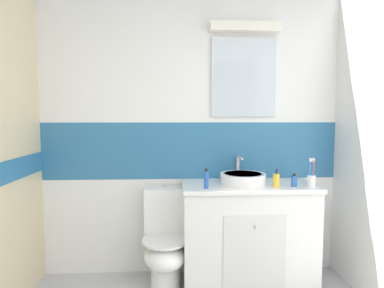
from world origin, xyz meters
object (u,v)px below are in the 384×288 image
Objects in this scene: toothbrush_cup at (311,179)px; perfume_flask_small at (294,180)px; soap_dispenser at (276,180)px; toilet at (165,241)px; toothpaste_tube_upright at (206,179)px; sink_basin at (243,178)px.

toothbrush_cup reaches higher than perfume_flask_small.
toothbrush_cup is 0.27m from soap_dispenser.
soap_dispenser is at bearing -8.34° from toilet.
toothbrush_cup reaches higher than toilet.
sink_basin is at bearing 27.46° from toothpaste_tube_upright.
perfume_flask_small is at bearing 172.31° from toothbrush_cup.
perfume_flask_small reaches higher than toilet.
toothbrush_cup is at bearing -7.52° from toilet.
soap_dispenser is at bearing 175.15° from toothbrush_cup.
sink_basin reaches higher than soap_dispenser.
toilet is 5.24× the size of toothpaste_tube_upright.
sink_basin is 4.00× the size of perfume_flask_small.
toothpaste_tube_upright is at bearing -176.60° from soap_dispenser.
toilet is 7.73× the size of perfume_flask_small.
sink_basin reaches higher than toothpaste_tube_upright.
toothpaste_tube_upright reaches higher than perfume_flask_small.
sink_basin is at bearing 0.34° from toilet.
toilet is 3.51× the size of toothbrush_cup.
soap_dispenser is 0.92× the size of toothpaste_tube_upright.
soap_dispenser is at bearing 3.40° from toothpaste_tube_upright.
toothbrush_cup is 1.49× the size of toothpaste_tube_upright.
soap_dispenser is (-0.27, 0.02, -0.01)m from toothbrush_cup.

